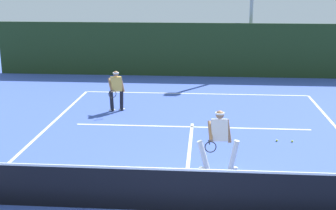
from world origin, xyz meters
The scene contains 9 objects.
court_line_baseline_far centered at (0.00, 10.86, 0.00)m, with size 9.72×0.10×0.01m, color white.
court_line_service centered at (0.00, 6.02, 0.00)m, with size 7.93×0.10×0.01m, color white.
court_line_centre centered at (0.00, 3.20, 0.00)m, with size 0.10×6.40×0.01m, color white.
tennis_net centered at (0.00, 0.00, 0.51)m, with size 10.66×0.09×1.11m.
player_near centered at (0.80, 2.35, 0.89)m, with size 1.11×0.91×1.62m.
player_far centered at (-2.91, 7.81, 0.84)m, with size 0.66×0.90×1.54m.
tennis_ball centered at (3.12, 4.72, 0.03)m, with size 0.07×0.07×0.07m, color #D1E033.
tennis_ball_extra centered at (2.65, 4.75, 0.03)m, with size 0.07×0.07×0.07m, color #D1E033.
back_fence_windscreen centered at (0.00, 14.76, 1.37)m, with size 20.89×0.12×2.74m, color #20371A.
Camera 1 is at (0.41, -9.07, 4.78)m, focal length 49.92 mm.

